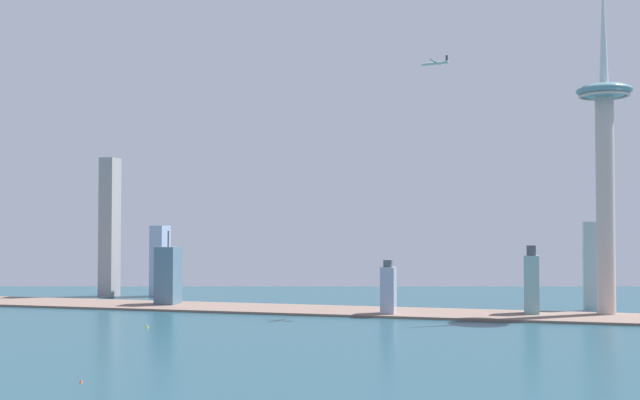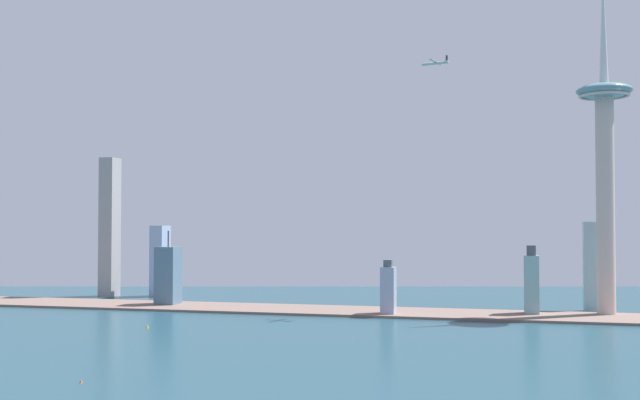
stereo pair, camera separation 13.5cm
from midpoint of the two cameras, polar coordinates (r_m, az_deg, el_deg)
The scene contains 11 objects.
waterfront_pier at distance 731.48m, azimuth -3.00°, elevation -8.00°, with size 961.81×74.74×2.16m, color #755E54.
observation_tower at distance 725.77m, azimuth 20.15°, elevation 3.64°, with size 47.63×47.63×308.82m.
skyscraper_0 at distance 762.06m, azimuth 19.20°, elevation -4.62°, with size 12.23×14.38×82.47m.
skyscraper_1 at distance 779.68m, azimuth -11.08°, elevation -5.51°, with size 20.26×21.72×73.85m.
skyscraper_2 at distance 709.55m, azimuth 15.24°, elevation -5.93°, with size 12.92×17.11×61.75m.
skyscraper_3 at distance 687.78m, azimuth 5.03°, elevation -6.59°, with size 12.07×16.35×49.09m.
skyscraper_4 at distance 899.19m, azimuth -15.17°, elevation -1.92°, with size 16.56×20.76×154.35m.
skyscraper_5 at distance 887.14m, azimuth -11.66°, elevation -4.39°, with size 15.12×22.80×78.67m.
channel_buoy_0 at distance 421.06m, azimuth -17.13°, elevation -12.56°, with size 1.73×1.73×1.82m, color #E54C19.
channel_buoy_1 at distance 622.13m, azimuth -12.54°, elevation -9.01°, with size 1.91×1.91×2.99m, color yellow.
airplane at distance 729.72m, azimuth 8.45°, elevation 9.91°, with size 25.76×28.38×7.57m.
Camera 1 is at (216.78, -152.76, 80.20)m, focal length 43.64 mm.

